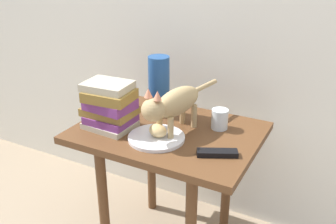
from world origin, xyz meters
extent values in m
cube|color=brown|center=(0.00, 0.00, 0.60)|extent=(0.75, 0.55, 0.03)
cylinder|color=brown|center=(-0.21, -0.21, 0.29)|extent=(0.04, 0.04, 0.58)
cylinder|color=brown|center=(-0.21, 0.21, 0.29)|extent=(0.04, 0.04, 0.58)
cylinder|color=brown|center=(0.21, 0.21, 0.29)|extent=(0.04, 0.04, 0.58)
cylinder|color=white|center=(0.00, -0.10, 0.62)|extent=(0.23, 0.23, 0.01)
ellipsoid|color=#E0BC7A|center=(0.01, -0.10, 0.65)|extent=(0.09, 0.08, 0.05)
cylinder|color=tan|center=(0.06, -0.08, 0.66)|extent=(0.02, 0.02, 0.10)
cylinder|color=tan|center=(0.00, -0.07, 0.66)|extent=(0.02, 0.02, 0.10)
cylinder|color=tan|center=(0.09, 0.07, 0.66)|extent=(0.02, 0.02, 0.10)
cylinder|color=tan|center=(0.03, 0.08, 0.66)|extent=(0.02, 0.02, 0.10)
ellipsoid|color=tan|center=(0.04, 0.01, 0.75)|extent=(0.14, 0.27, 0.11)
sphere|color=tan|center=(0.01, -0.14, 0.76)|extent=(0.09, 0.09, 0.09)
cone|color=#DD8460|center=(0.03, -0.15, 0.83)|extent=(0.03, 0.03, 0.03)
cone|color=#DD8460|center=(-0.01, -0.14, 0.83)|extent=(0.03, 0.03, 0.03)
cylinder|color=tan|center=(0.08, 0.20, 0.76)|extent=(0.05, 0.16, 0.02)
cube|color=#BCB299|center=(-0.23, -0.10, 0.63)|extent=(0.21, 0.17, 0.02)
cube|color=#72337A|center=(-0.22, -0.09, 0.65)|extent=(0.19, 0.16, 0.03)
cube|color=olive|center=(-0.23, -0.09, 0.69)|extent=(0.21, 0.15, 0.03)
cube|color=#72337A|center=(-0.22, -0.10, 0.72)|extent=(0.20, 0.16, 0.04)
cube|color=olive|center=(-0.21, -0.10, 0.76)|extent=(0.20, 0.16, 0.04)
cube|color=#BCB299|center=(-0.23, -0.09, 0.80)|extent=(0.20, 0.15, 0.03)
cylinder|color=navy|center=(-0.11, 0.13, 0.75)|extent=(0.09, 0.09, 0.27)
cylinder|color=silver|center=(0.19, 0.11, 0.66)|extent=(0.07, 0.07, 0.08)
cylinder|color=silver|center=(0.19, 0.11, 0.64)|extent=(0.06, 0.06, 0.04)
cube|color=black|center=(0.26, -0.11, 0.62)|extent=(0.15, 0.11, 0.02)
camera|label=1|loc=(0.66, -1.26, 1.32)|focal=40.45mm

